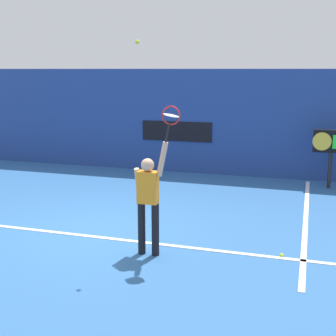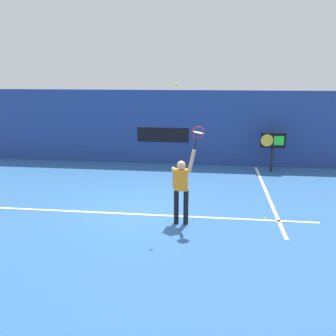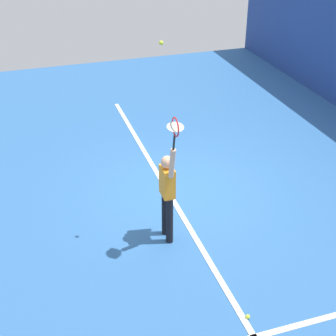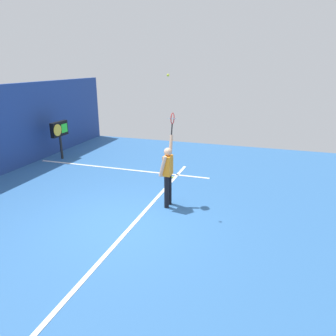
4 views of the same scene
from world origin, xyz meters
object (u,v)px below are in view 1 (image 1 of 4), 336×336
(tennis_racket, at_px, (171,118))
(spare_ball, at_px, (282,255))
(tennis_player, at_px, (148,198))
(scoreboard_clock, at_px, (331,144))
(tennis_ball, at_px, (137,42))

(tennis_racket, relative_size, spare_ball, 9.19)
(tennis_player, bearing_deg, scoreboard_clock, 61.57)
(scoreboard_clock, bearing_deg, tennis_ball, -119.28)
(tennis_ball, xyz_separation_m, spare_ball, (2.35, 0.60, -3.52))
(tennis_racket, xyz_separation_m, scoreboard_clock, (2.71, 5.73, -1.17))
(spare_ball, bearing_deg, scoreboard_clock, 80.27)
(tennis_racket, distance_m, scoreboard_clock, 6.45)
(scoreboard_clock, distance_m, spare_ball, 5.39)
(tennis_racket, relative_size, scoreboard_clock, 0.40)
(tennis_player, xyz_separation_m, scoreboard_clock, (3.10, 5.73, 0.20))
(tennis_player, distance_m, scoreboard_clock, 6.52)
(tennis_ball, height_order, scoreboard_clock, tennis_ball)
(tennis_player, height_order, tennis_racket, tennis_racket)
(scoreboard_clock, bearing_deg, tennis_player, -118.43)
(tennis_player, height_order, tennis_ball, tennis_ball)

